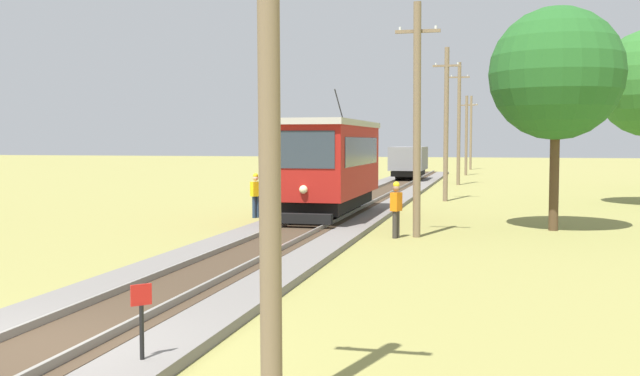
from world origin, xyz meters
TOP-DOWN VIEW (x-y plane):
  - ground_plane at (0.00, 0.00)m, footprint 260.00×260.00m
  - track_ballast at (0.00, 0.00)m, footprint 4.20×120.00m
  - sleeper_bed at (0.00, 0.00)m, footprint 2.04×120.00m
  - rail_right at (0.72, 0.00)m, footprint 0.07×120.00m
  - red_tram at (0.00, 18.44)m, footprint 2.60×8.54m
  - freight_car at (0.00, 45.15)m, footprint 2.40×5.20m
  - utility_pole_foreground at (3.76, -1.32)m, footprint 1.40×0.34m
  - utility_pole_near_tram at (3.76, 14.06)m, footprint 1.40×0.59m
  - utility_pole_mid at (3.76, 28.49)m, footprint 1.40×0.40m
  - utility_pole_far at (3.76, 42.45)m, footprint 1.40×0.32m
  - utility_pole_distant at (3.76, 57.06)m, footprint 1.40×0.26m
  - utility_pole_horizon at (3.76, 70.57)m, footprint 1.40×0.39m
  - trackside_signal_marker at (1.63, -0.15)m, footprint 0.21×0.21m
  - gravel_pile at (-5.02, 48.29)m, footprint 2.09×2.09m
  - track_worker at (3.15, 13.86)m, footprint 0.36×0.44m
  - second_worker at (-3.06, 18.60)m, footprint 0.42×0.45m
  - tree_right_near at (8.12, 17.05)m, footprint 4.49×4.49m

SIDE VIEW (x-z plane):
  - ground_plane at x=0.00m, z-range 0.00..0.00m
  - track_ballast at x=0.00m, z-range 0.00..0.18m
  - sleeper_bed at x=0.00m, z-range 0.18..0.19m
  - rail_right at x=0.72m, z-range 0.18..0.32m
  - gravel_pile at x=-5.02m, z-range 0.00..0.85m
  - trackside_signal_marker at x=1.63m, z-range 0.08..1.26m
  - track_worker at x=3.15m, z-range 0.09..1.88m
  - second_worker at x=-3.06m, z-range 0.09..1.88m
  - freight_car at x=0.00m, z-range 0.40..2.71m
  - red_tram at x=0.00m, z-range -0.20..4.59m
  - utility_pole_foreground at x=3.76m, z-range 0.10..6.74m
  - utility_pole_distant at x=3.76m, z-range 0.10..7.16m
  - utility_pole_near_tram at x=3.76m, z-range 0.10..7.42m
  - utility_pole_mid at x=3.76m, z-range 0.10..7.86m
  - utility_pole_horizon at x=3.76m, z-range 0.10..7.96m
  - utility_pole_far at x=3.76m, z-range 0.10..8.56m
  - tree_right_near at x=8.12m, z-range 1.52..9.09m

